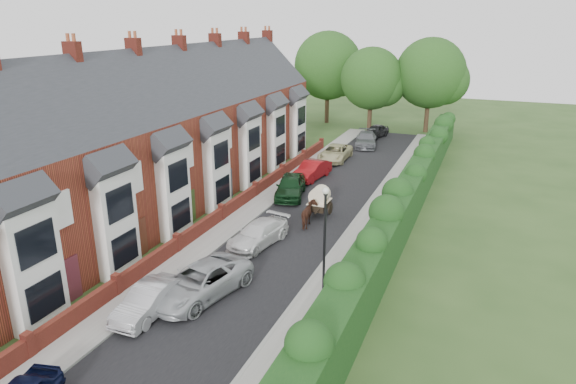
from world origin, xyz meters
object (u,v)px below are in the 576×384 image
car_grey (366,139)px  horse (309,215)px  car_silver_b (200,282)px  horse_cart (320,199)px  car_green (290,186)px  car_white (258,234)px  car_black (376,131)px  lamppost (325,226)px  car_beige (335,153)px  car_silver_a (149,300)px  car_red (312,170)px

car_grey → horse: size_ratio=2.65×
car_silver_b → horse_cart: horse_cart is taller
car_green → car_grey: (1.40, 16.93, -0.09)m
car_grey → car_white: bearing=-101.5°
car_white → car_black: size_ratio=1.12×
car_silver_b → lamppost: bearing=40.1°
car_black → horse: horse is taller
car_beige → horse: size_ratio=2.66×
car_grey → horse_cart: (1.72, -19.68, 0.42)m
lamppost → car_green: 13.72m
car_grey → car_black: car_grey is taller
car_silver_a → car_red: bearing=89.4°
car_beige → horse_cart: horse_cart is taller
car_white → car_red: 13.01m
car_white → car_red: size_ratio=1.02×
lamppost → car_silver_a: 8.38m
lamppost → car_black: lamppost is taller
horse_cart → car_green: bearing=138.7°
car_green → car_black: 21.27m
car_white → car_red: car_red is taller
horse → car_green: bearing=-67.3°
lamppost → car_green: lamppost is taller
car_silver_a → car_grey: bearing=87.0°
car_beige → car_silver_a: bearing=-91.3°
car_silver_a → car_red: size_ratio=0.92×
car_silver_a → car_green: size_ratio=0.86×
car_grey → car_beige: bearing=-113.6°
car_red → car_beige: bearing=97.3°
car_red → car_grey: car_red is taller
car_silver_a → car_silver_b: size_ratio=0.75×
car_beige → car_black: 10.54m
car_white → lamppost: bearing=-24.8°
car_silver_a → car_red: (0.00, 21.23, 0.06)m
lamppost → car_black: 33.58m
car_white → horse: (1.78, 3.56, 0.13)m
lamppost → car_beige: size_ratio=1.05×
car_white → car_silver_a: bearing=-88.8°
car_green → horse: car_green is taller
car_green → horse: (3.12, -4.74, -0.02)m
car_silver_a → car_grey: car_grey is taller
horse_cart → horse: bearing=-90.0°
car_silver_a → car_silver_b: 2.48m
car_green → car_grey: bearing=71.1°
lamppost → car_green: bearing=118.3°
car_silver_b → car_beige: car_silver_b is taller
car_green → car_red: 4.63m
horse → car_black: bearing=-96.8°
car_beige → horse: (3.06, -15.51, 0.10)m
car_green → horse_cart: size_ratio=1.71×
lamppost → car_red: lamppost is taller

